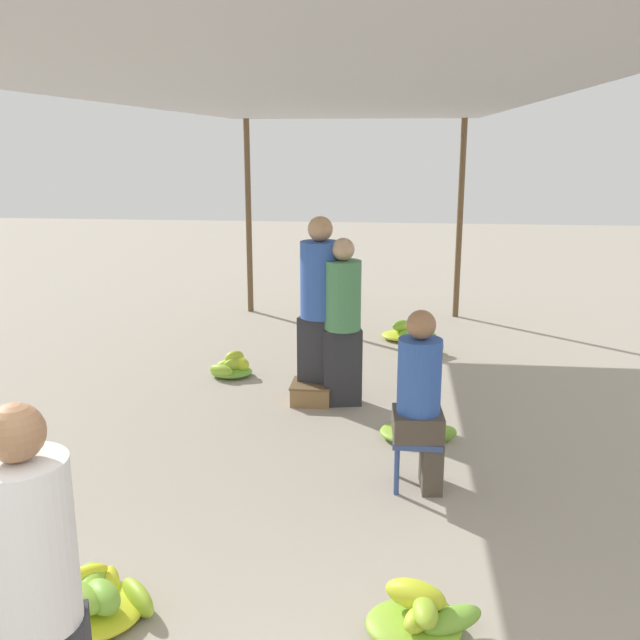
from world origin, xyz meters
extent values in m
cylinder|color=brown|center=(-1.44, 8.51, 1.33)|extent=(0.08, 0.08, 2.66)
cylinder|color=brown|center=(1.44, 8.51, 1.33)|extent=(0.08, 0.08, 2.66)
cube|color=#B2B2B7|center=(0.00, 4.41, 2.68)|extent=(3.29, 8.61, 0.04)
cylinder|color=white|center=(-0.62, 0.84, 1.03)|extent=(0.42, 0.42, 0.62)
sphere|color=#9E704C|center=(-0.62, 0.84, 1.44)|extent=(0.20, 0.20, 0.20)
cube|color=#384C84|center=(0.80, 3.42, 0.36)|extent=(0.34, 0.34, 0.04)
cylinder|color=#384C84|center=(0.66, 3.28, 0.17)|extent=(0.04, 0.04, 0.34)
cylinder|color=#384C84|center=(0.93, 3.28, 0.17)|extent=(0.04, 0.04, 0.34)
cylinder|color=#384C84|center=(0.66, 3.55, 0.17)|extent=(0.04, 0.04, 0.34)
cylinder|color=#384C84|center=(0.93, 3.55, 0.17)|extent=(0.04, 0.04, 0.34)
cube|color=#4C4238|center=(0.90, 3.41, 0.19)|extent=(0.16, 0.31, 0.38)
cube|color=#4C4238|center=(0.80, 3.42, 0.47)|extent=(0.36, 0.36, 0.18)
cylinder|color=#3359B2|center=(0.80, 3.42, 0.82)|extent=(0.32, 0.32, 0.52)
sphere|color=#9E704C|center=(0.80, 3.42, 1.18)|extent=(0.20, 0.20, 0.20)
ellipsoid|color=#81B835|center=(-0.90, 1.69, 0.19)|extent=(0.35, 0.29, 0.14)
ellipsoid|color=#88BB34|center=(-0.93, 1.90, 0.15)|extent=(0.22, 0.31, 0.09)
ellipsoid|color=#77B437|center=(-0.79, 1.73, 0.17)|extent=(0.30, 0.30, 0.14)
ellipsoid|color=yellow|center=(-0.85, 1.94, 0.07)|extent=(0.21, 0.36, 0.15)
ellipsoid|color=#94BF32|center=(-1.04, 1.67, 0.14)|extent=(0.18, 0.32, 0.15)
ellipsoid|color=#9DC330|center=(-0.67, 1.88, 0.07)|extent=(0.30, 0.31, 0.15)
ellipsoid|color=yellow|center=(-0.98, 1.87, 0.17)|extent=(0.30, 0.29, 0.10)
ellipsoid|color=yellow|center=(-0.91, 1.78, 0.05)|extent=(0.60, 0.52, 0.10)
ellipsoid|color=#90BE32|center=(-1.13, 5.53, 0.10)|extent=(0.31, 0.23, 0.13)
ellipsoid|color=#B0CB2D|center=(-1.03, 5.69, 0.19)|extent=(0.25, 0.24, 0.15)
ellipsoid|color=yellow|center=(-1.12, 5.70, 0.06)|extent=(0.30, 0.18, 0.13)
ellipsoid|color=#A2C52F|center=(-1.02, 5.61, 0.14)|extent=(0.24, 0.21, 0.13)
ellipsoid|color=#ABC92E|center=(-1.05, 5.65, 0.12)|extent=(0.34, 0.24, 0.13)
ellipsoid|color=#8BBC33|center=(-1.09, 5.66, 0.08)|extent=(0.21, 0.23, 0.12)
ellipsoid|color=#BED02A|center=(-0.96, 5.66, 0.13)|extent=(0.25, 0.23, 0.15)
ellipsoid|color=#73B237|center=(-1.06, 5.65, 0.05)|extent=(0.43, 0.38, 0.10)
ellipsoid|color=#ABC92E|center=(0.82, 4.46, 0.07)|extent=(0.24, 0.20, 0.14)
ellipsoid|color=#80B735|center=(0.80, 4.30, 0.11)|extent=(0.20, 0.24, 0.11)
ellipsoid|color=#AFCA2D|center=(0.78, 4.28, 0.16)|extent=(0.35, 0.16, 0.15)
ellipsoid|color=#79B536|center=(1.00, 4.20, 0.07)|extent=(0.31, 0.18, 0.14)
ellipsoid|color=#98C131|center=(0.95, 4.16, 0.05)|extent=(0.24, 0.35, 0.10)
ellipsoid|color=#8CBC33|center=(0.79, 4.26, 0.05)|extent=(0.54, 0.47, 0.10)
ellipsoid|color=#AECA2D|center=(0.77, 1.77, 0.14)|extent=(0.20, 0.23, 0.10)
ellipsoid|color=#79B536|center=(0.94, 1.83, 0.11)|extent=(0.37, 0.31, 0.10)
ellipsoid|color=#9AC231|center=(0.80, 1.75, 0.20)|extent=(0.14, 0.23, 0.10)
ellipsoid|color=#9AC230|center=(0.86, 1.94, 0.07)|extent=(0.25, 0.26, 0.14)
ellipsoid|color=#C6D429|center=(0.76, 1.89, 0.19)|extent=(0.35, 0.26, 0.14)
ellipsoid|color=#8CBC33|center=(0.75, 1.84, 0.05)|extent=(0.48, 0.42, 0.10)
ellipsoid|color=#B4CC2C|center=(1.01, 6.65, 0.13)|extent=(0.18, 0.31, 0.11)
ellipsoid|color=#76B437|center=(0.97, 6.70, 0.19)|extent=(0.29, 0.23, 0.14)
ellipsoid|color=#88BB34|center=(1.08, 6.61, 0.10)|extent=(0.28, 0.28, 0.11)
ellipsoid|color=yellow|center=(0.97, 6.70, 0.17)|extent=(0.25, 0.27, 0.15)
ellipsoid|color=#CBD628|center=(1.01, 6.58, 0.13)|extent=(0.22, 0.14, 0.09)
ellipsoid|color=#C5D329|center=(0.95, 6.62, 0.18)|extent=(0.18, 0.25, 0.09)
ellipsoid|color=#CED727|center=(0.99, 6.67, 0.05)|extent=(0.37, 0.33, 0.10)
ellipsoid|color=yellow|center=(0.79, 7.36, 0.06)|extent=(0.13, 0.21, 0.12)
ellipsoid|color=#7CB636|center=(0.69, 7.24, 0.18)|extent=(0.26, 0.26, 0.13)
ellipsoid|color=#A1C52F|center=(0.72, 7.25, 0.16)|extent=(0.29, 0.21, 0.14)
ellipsoid|color=#A2C52F|center=(0.83, 7.24, 0.10)|extent=(0.31, 0.27, 0.12)
ellipsoid|color=#B2CC2C|center=(0.65, 7.45, 0.07)|extent=(0.12, 0.23, 0.14)
ellipsoid|color=#76B337|center=(0.77, 7.20, 0.09)|extent=(0.25, 0.20, 0.09)
ellipsoid|color=#8DBD33|center=(0.84, 7.29, 0.08)|extent=(0.18, 0.23, 0.12)
ellipsoid|color=#BED02A|center=(0.72, 7.25, 0.05)|extent=(0.52, 0.45, 0.10)
cube|color=olive|center=(-0.14, 5.00, 0.08)|extent=(0.36, 0.36, 0.17)
cube|color=brown|center=(-0.14, 5.00, 0.18)|extent=(0.37, 0.37, 0.02)
cube|color=#2D2D33|center=(0.15, 4.98, 0.36)|extent=(0.37, 0.25, 0.72)
cylinder|color=#4C8C59|center=(0.15, 4.98, 1.03)|extent=(0.39, 0.39, 0.62)
sphere|color=tan|center=(0.15, 4.98, 1.44)|extent=(0.20, 0.20, 0.20)
cube|color=#2D2D33|center=(-0.07, 5.07, 0.40)|extent=(0.42, 0.30, 0.80)
cylinder|color=#3359B2|center=(-0.07, 5.07, 1.15)|extent=(0.45, 0.45, 0.70)
sphere|color=tan|center=(-0.07, 5.07, 1.61)|extent=(0.23, 0.23, 0.23)
camera|label=1|loc=(0.63, -1.23, 2.38)|focal=40.00mm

